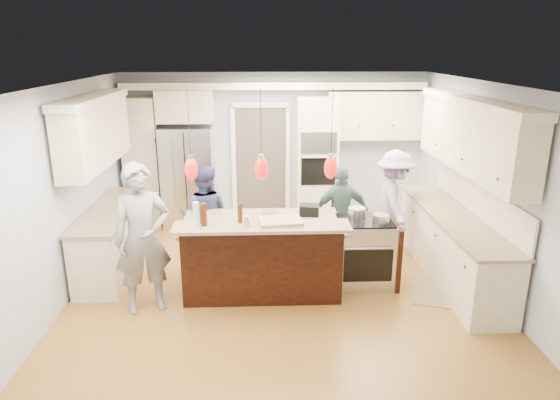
# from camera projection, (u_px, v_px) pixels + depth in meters

# --- Properties ---
(ground_plane) EXTENTS (6.00, 6.00, 0.00)m
(ground_plane) POSITION_uv_depth(u_px,v_px,m) (281.00, 289.00, 6.75)
(ground_plane) COLOR #AE782F
(ground_plane) RESTS_ON ground
(room_shell) EXTENTS (5.54, 6.04, 2.72)m
(room_shell) POSITION_uv_depth(u_px,v_px,m) (281.00, 157.00, 6.21)
(room_shell) COLOR #B2BCC6
(room_shell) RESTS_ON ground
(refrigerator) EXTENTS (0.90, 0.70, 1.80)m
(refrigerator) POSITION_uv_depth(u_px,v_px,m) (189.00, 176.00, 8.94)
(refrigerator) COLOR #B7B7BC
(refrigerator) RESTS_ON ground
(oven_column) EXTENTS (0.72, 0.69, 2.30)m
(oven_column) POSITION_uv_depth(u_px,v_px,m) (316.00, 161.00, 8.98)
(oven_column) COLOR beige
(oven_column) RESTS_ON ground
(back_upper_cabinets) EXTENTS (5.30, 0.61, 2.54)m
(back_upper_cabinets) POSITION_uv_depth(u_px,v_px,m) (233.00, 132.00, 8.86)
(back_upper_cabinets) COLOR beige
(back_upper_cabinets) RESTS_ON ground
(right_counter_run) EXTENTS (0.64, 3.10, 2.51)m
(right_counter_run) POSITION_uv_depth(u_px,v_px,m) (459.00, 206.00, 6.82)
(right_counter_run) COLOR beige
(right_counter_run) RESTS_ON ground
(left_cabinets) EXTENTS (0.64, 2.30, 2.51)m
(left_cabinets) POSITION_uv_depth(u_px,v_px,m) (108.00, 199.00, 7.11)
(left_cabinets) COLOR beige
(left_cabinets) RESTS_ON ground
(kitchen_island) EXTENTS (2.10, 1.46, 1.12)m
(kitchen_island) POSITION_uv_depth(u_px,v_px,m) (262.00, 254.00, 6.67)
(kitchen_island) COLOR black
(kitchen_island) RESTS_ON ground
(island_range) EXTENTS (0.82, 0.71, 0.92)m
(island_range) POSITION_uv_depth(u_px,v_px,m) (365.00, 252.00, 6.80)
(island_range) COLOR #B7B7BC
(island_range) RESTS_ON ground
(pendant_lights) EXTENTS (1.75, 0.15, 1.03)m
(pendant_lights) POSITION_uv_depth(u_px,v_px,m) (261.00, 168.00, 5.72)
(pendant_lights) COLOR black
(pendant_lights) RESTS_ON ground
(person_bar_end) EXTENTS (0.79, 0.65, 1.86)m
(person_bar_end) POSITION_uv_depth(u_px,v_px,m) (143.00, 239.00, 5.98)
(person_bar_end) COLOR slate
(person_bar_end) RESTS_ON ground
(person_far_left) EXTENTS (0.78, 0.63, 1.51)m
(person_far_left) POSITION_uv_depth(u_px,v_px,m) (204.00, 216.00, 7.32)
(person_far_left) COLOR navy
(person_far_left) RESTS_ON ground
(person_far_right) EXTENTS (0.89, 0.44, 1.46)m
(person_far_right) POSITION_uv_depth(u_px,v_px,m) (341.00, 213.00, 7.51)
(person_far_right) COLOR #4B6967
(person_far_right) RESTS_ON ground
(person_range_side) EXTENTS (0.62, 1.06, 1.63)m
(person_range_side) POSITION_uv_depth(u_px,v_px,m) (394.00, 202.00, 7.76)
(person_range_side) COLOR #9F88B7
(person_range_side) RESTS_ON ground
(floor_rug) EXTENTS (0.81, 0.97, 0.01)m
(floor_rug) POSITION_uv_depth(u_px,v_px,m) (436.00, 292.00, 6.65)
(floor_rug) COLOR #917C4F
(floor_rug) RESTS_ON ground
(water_bottle) EXTENTS (0.09, 0.09, 0.31)m
(water_bottle) POSITION_uv_depth(u_px,v_px,m) (196.00, 215.00, 5.76)
(water_bottle) COLOR silver
(water_bottle) RESTS_ON kitchen_island
(beer_bottle_a) EXTENTS (0.07, 0.07, 0.23)m
(beer_bottle_a) POSITION_uv_depth(u_px,v_px,m) (201.00, 214.00, 5.93)
(beer_bottle_a) COLOR #421A0B
(beer_bottle_a) RESTS_ON kitchen_island
(beer_bottle_b) EXTENTS (0.08, 0.08, 0.27)m
(beer_bottle_b) POSITION_uv_depth(u_px,v_px,m) (204.00, 215.00, 5.83)
(beer_bottle_b) COLOR #421A0B
(beer_bottle_b) RESTS_ON kitchen_island
(beer_bottle_c) EXTENTS (0.08, 0.08, 0.24)m
(beer_bottle_c) POSITION_uv_depth(u_px,v_px,m) (240.00, 213.00, 5.94)
(beer_bottle_c) COLOR #421A0B
(beer_bottle_c) RESTS_ON kitchen_island
(drink_can) EXTENTS (0.08, 0.08, 0.13)m
(drink_can) POSITION_uv_depth(u_px,v_px,m) (247.00, 221.00, 5.82)
(drink_can) COLOR #B7B7BC
(drink_can) RESTS_ON kitchen_island
(cutting_board) EXTENTS (0.55, 0.42, 0.04)m
(cutting_board) POSITION_uv_depth(u_px,v_px,m) (280.00, 221.00, 5.97)
(cutting_board) COLOR tan
(cutting_board) RESTS_ON kitchen_island
(pot_large) EXTENTS (0.23, 0.23, 0.14)m
(pot_large) POSITION_uv_depth(u_px,v_px,m) (357.00, 213.00, 6.74)
(pot_large) COLOR #B7B7BC
(pot_large) RESTS_ON island_range
(pot_small) EXTENTS (0.21, 0.21, 0.11)m
(pot_small) POSITION_uv_depth(u_px,v_px,m) (381.00, 218.00, 6.56)
(pot_small) COLOR #B7B7BC
(pot_small) RESTS_ON island_range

